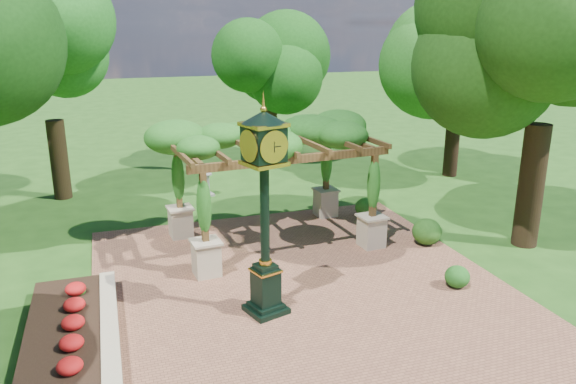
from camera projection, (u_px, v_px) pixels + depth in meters
name	position (u px, v px, depth m)	size (l,w,h in m)	color
ground	(322.00, 315.00, 12.75)	(120.00, 120.00, 0.00)	#1E4714
brick_plaza	(307.00, 294.00, 13.66)	(10.00, 12.00, 0.04)	brown
border_wall	(110.00, 329.00, 11.77)	(0.35, 5.00, 0.40)	#C6B793
flower_bed	(64.00, 337.00, 11.51)	(1.50, 5.00, 0.36)	red
pedestal_clock	(265.00, 196.00, 12.01)	(1.16, 1.16, 4.69)	black
pergola	(273.00, 146.00, 16.11)	(6.06, 4.10, 3.63)	tan
sundial	(206.00, 186.00, 21.43)	(0.58, 0.58, 0.87)	gray
shrub_front	(457.00, 277.00, 13.93)	(0.62, 0.62, 0.56)	#1B5217
shrub_mid	(427.00, 232.00, 16.62)	(0.87, 0.87, 0.78)	#214D15
shrub_back	(366.00, 207.00, 18.97)	(0.74, 0.74, 0.67)	#27651D
tree_west_far	(47.00, 57.00, 19.78)	(3.43, 3.43, 7.64)	black
tree_north	(270.00, 67.00, 25.48)	(3.85, 3.85, 6.49)	#332414
tree_east_far	(460.00, 54.00, 22.92)	(4.55, 4.55, 7.48)	black
tree_east_near	(553.00, 20.00, 14.96)	(4.51, 4.51, 9.38)	#301F13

